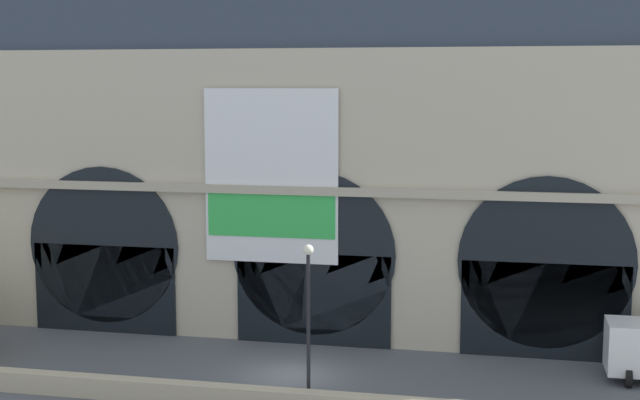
% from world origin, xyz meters
% --- Properties ---
extents(ground_plane, '(200.00, 200.00, 0.00)m').
position_xyz_m(ground_plane, '(0.00, 0.00, 0.00)').
color(ground_plane, '#54565B').
extents(quay_parapet_wall, '(90.00, 0.70, 0.91)m').
position_xyz_m(quay_parapet_wall, '(0.00, -4.54, 0.46)').
color(quay_parapet_wall, '#BCAD8C').
rests_on(quay_parapet_wall, ground).
extents(station_building, '(48.62, 5.50, 19.95)m').
position_xyz_m(station_building, '(0.02, 7.56, 9.68)').
color(station_building, beige).
rests_on(station_building, ground).
extents(street_lamp_quayside, '(0.44, 0.44, 6.90)m').
position_xyz_m(street_lamp_quayside, '(1.68, -3.74, 4.41)').
color(street_lamp_quayside, black).
rests_on(street_lamp_quayside, ground).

